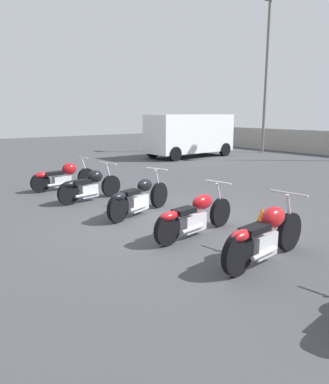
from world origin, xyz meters
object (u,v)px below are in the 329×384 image
(motorcycle_slot_4, at_px, (265,235))
(traffic_cone_near, at_px, (262,219))
(motorcycle_slot_0, at_px, (63,176))
(motorcycle_slot_3, at_px, (194,216))
(motorcycle_slot_2, at_px, (139,197))
(parked_van, at_px, (190,134))
(light_pole_left, at_px, (267,64))
(motorcycle_slot_1, at_px, (89,186))

(motorcycle_slot_4, relative_size, traffic_cone_near, 4.54)
(motorcycle_slot_0, height_order, motorcycle_slot_4, motorcycle_slot_4)
(motorcycle_slot_0, relative_size, motorcycle_slot_3, 0.97)
(motorcycle_slot_2, distance_m, parked_van, 11.71)
(light_pole_left, bearing_deg, motorcycle_slot_4, -51.07)
(motorcycle_slot_2, height_order, traffic_cone_near, motorcycle_slot_2)
(motorcycle_slot_1, bearing_deg, light_pole_left, 101.48)
(motorcycle_slot_3, distance_m, parked_van, 13.07)
(light_pole_left, relative_size, motorcycle_slot_0, 4.09)
(motorcycle_slot_2, relative_size, motorcycle_slot_3, 0.96)
(light_pole_left, distance_m, motorcycle_slot_2, 15.90)
(motorcycle_slot_1, distance_m, motorcycle_slot_4, 5.47)
(motorcycle_slot_1, distance_m, traffic_cone_near, 4.66)
(motorcycle_slot_1, relative_size, parked_van, 0.40)
(motorcycle_slot_0, distance_m, traffic_cone_near, 6.44)
(light_pole_left, height_order, motorcycle_slot_4, light_pole_left)
(motorcycle_slot_1, distance_m, motorcycle_slot_3, 3.85)
(motorcycle_slot_2, bearing_deg, motorcycle_slot_4, -19.53)
(parked_van, bearing_deg, light_pole_left, 78.27)
(motorcycle_slot_2, distance_m, traffic_cone_near, 2.76)
(light_pole_left, xyz_separation_m, motorcycle_slot_0, (3.44, -13.63, -4.57))
(motorcycle_slot_2, xyz_separation_m, motorcycle_slot_3, (1.88, 0.02, -0.01))
(motorcycle_slot_4, height_order, parked_van, parked_van)
(light_pole_left, xyz_separation_m, motorcycle_slot_2, (7.27, -13.38, -4.57))
(traffic_cone_near, bearing_deg, motorcycle_slot_1, -159.71)
(traffic_cone_near, bearing_deg, motorcycle_slot_3, -111.91)
(motorcycle_slot_1, height_order, traffic_cone_near, motorcycle_slot_1)
(motorcycle_slot_3, bearing_deg, motorcycle_slot_0, 173.19)
(motorcycle_slot_3, distance_m, motorcycle_slot_4, 1.63)
(motorcycle_slot_1, height_order, motorcycle_slot_3, motorcycle_slot_1)
(traffic_cone_near, bearing_deg, parked_van, 145.86)
(light_pole_left, height_order, motorcycle_slot_3, light_pole_left)
(traffic_cone_near, bearing_deg, motorcycle_slot_2, -151.11)
(light_pole_left, bearing_deg, motorcycle_slot_3, -55.59)
(motorcycle_slot_1, bearing_deg, motorcycle_slot_4, -6.43)
(motorcycle_slot_3, bearing_deg, light_pole_left, 114.86)
(motorcycle_slot_3, bearing_deg, motorcycle_slot_2, 171.03)
(light_pole_left, distance_m, motorcycle_slot_0, 14.79)
(traffic_cone_near, bearing_deg, light_pole_left, 128.78)
(motorcycle_slot_3, relative_size, traffic_cone_near, 4.62)
(motorcycle_slot_2, bearing_deg, traffic_cone_near, 8.76)
(traffic_cone_near, bearing_deg, motorcycle_slot_4, -49.68)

